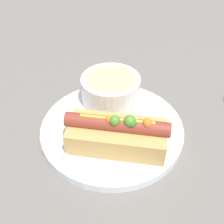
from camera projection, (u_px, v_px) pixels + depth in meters
ground_plane at (112, 131)px, 0.46m from camera, size 4.00×4.00×0.00m
dinner_plate at (112, 128)px, 0.45m from camera, size 0.24×0.24×0.01m
hot_dog at (117, 134)px, 0.40m from camera, size 0.16×0.09×0.06m
soup_bowl at (111, 88)px, 0.48m from camera, size 0.11×0.11×0.05m
spoon at (95, 110)px, 0.47m from camera, size 0.03×0.16×0.01m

